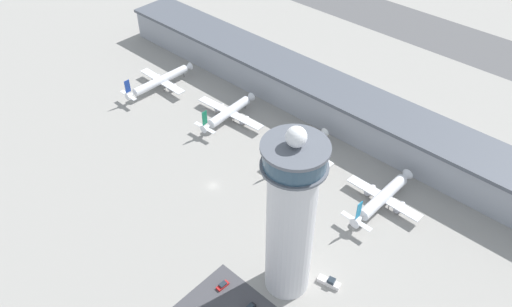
# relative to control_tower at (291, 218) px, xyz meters

# --- Properties ---
(ground_plane) EXTENTS (1000.00, 1000.00, 0.00)m
(ground_plane) POSITION_rel_control_tower_xyz_m (-51.36, 14.95, -31.43)
(ground_plane) COLOR gray
(terminal_building) EXTENTS (249.22, 25.00, 17.39)m
(terminal_building) POSITION_rel_control_tower_xyz_m (-51.36, 84.95, -22.64)
(terminal_building) COLOR #9399A3
(terminal_building) RESTS_ON ground
(runway_strip) EXTENTS (373.83, 44.00, 0.01)m
(runway_strip) POSITION_rel_control_tower_xyz_m (-51.36, 196.95, -31.43)
(runway_strip) COLOR #515154
(runway_strip) RESTS_ON ground
(control_tower) EXTENTS (18.67, 18.67, 64.87)m
(control_tower) POSITION_rel_control_tower_xyz_m (0.00, 0.00, 0.00)
(control_tower) COLOR silver
(control_tower) RESTS_ON ground
(airplane_gate_alpha) EXTENTS (31.46, 40.38, 13.21)m
(airplane_gate_alpha) POSITION_rel_control_tower_xyz_m (-122.49, 46.54, -26.85)
(airplane_gate_alpha) COLOR silver
(airplane_gate_alpha) RESTS_ON ground
(airplane_gate_bravo) EXTENTS (37.52, 34.09, 13.27)m
(airplane_gate_bravo) POSITION_rel_control_tower_xyz_m (-78.06, 51.14, -27.29)
(airplane_gate_bravo) COLOR silver
(airplane_gate_bravo) RESTS_ON ground
(airplane_gate_charlie) EXTENTS (30.71, 32.68, 13.26)m
(airplane_gate_charlie) POSITION_rel_control_tower_xyz_m (-36.36, 53.12, -27.17)
(airplane_gate_charlie) COLOR white
(airplane_gate_charlie) RESTS_ON ground
(airplane_gate_delta) EXTENTS (31.75, 36.66, 14.13)m
(airplane_gate_delta) POSITION_rel_control_tower_xyz_m (4.55, 51.59, -27.06)
(airplane_gate_delta) COLOR silver
(airplane_gate_delta) RESTS_ON ground
(service_truck_catering) EXTENTS (8.03, 3.96, 3.07)m
(service_truck_catering) POSITION_rel_control_tower_xyz_m (11.10, 8.81, -30.36)
(service_truck_catering) COLOR black
(service_truck_catering) RESTS_ON ground
(service_truck_fuel) EXTENTS (8.62, 3.89, 2.41)m
(service_truck_fuel) POSITION_rel_control_tower_xyz_m (-49.37, 52.77, -30.60)
(service_truck_fuel) COLOR black
(service_truck_fuel) RESTS_ON ground
(car_black_suv) EXTENTS (2.05, 4.57, 1.46)m
(car_black_suv) POSITION_rel_control_tower_xyz_m (-14.31, -15.81, -30.87)
(car_black_suv) COLOR black
(car_black_suv) RESTS_ON ground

